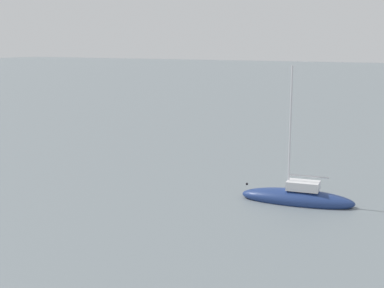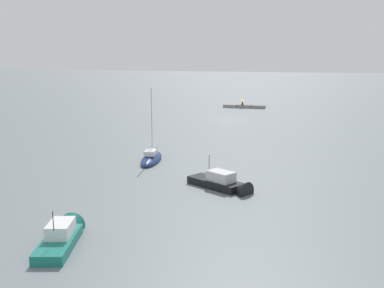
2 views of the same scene
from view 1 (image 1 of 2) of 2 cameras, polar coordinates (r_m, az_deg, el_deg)
sailboat_navy_mid at (r=33.63m, az=11.02°, el=-5.53°), size 3.10×7.08×8.61m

